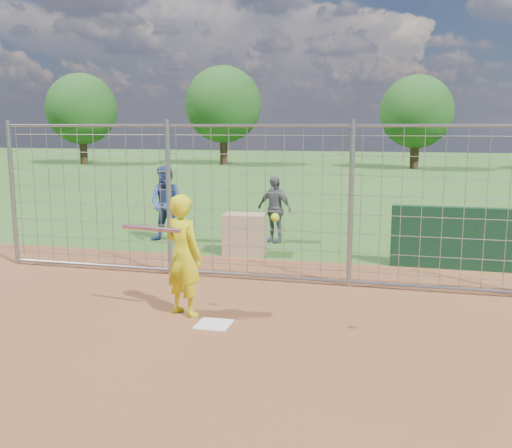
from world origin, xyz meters
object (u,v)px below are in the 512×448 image
(bystander_b, at_px, (274,209))
(equipment_bin, at_px, (245,234))
(batter, at_px, (183,255))
(bystander_a, at_px, (167,204))

(bystander_b, height_order, equipment_bin, bystander_b)
(bystander_b, bearing_deg, batter, -68.21)
(batter, xyz_separation_m, bystander_a, (-2.14, 4.51, 0.01))
(batter, bearing_deg, equipment_bin, -63.38)
(bystander_a, distance_m, equipment_bin, 2.15)
(bystander_b, bearing_deg, bystander_a, -143.58)
(batter, height_order, bystander_a, bystander_a)
(batter, xyz_separation_m, equipment_bin, (-0.18, 3.72, -0.41))
(bystander_a, height_order, bystander_b, bystander_a)
(batter, bearing_deg, bystander_a, -40.79)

